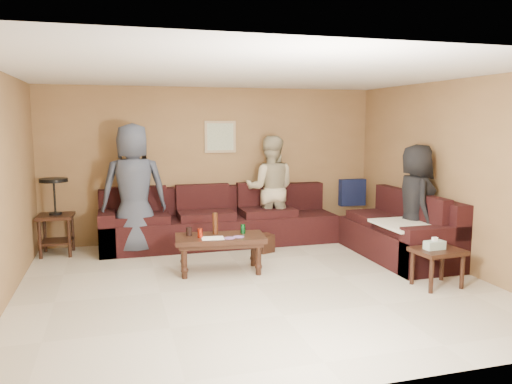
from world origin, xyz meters
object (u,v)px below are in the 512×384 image
end_table_left (56,215)px  side_table_right (437,254)px  coffee_table (220,241)px  person_left (134,189)px  person_middle (270,189)px  person_right (416,203)px  waste_bin (265,243)px  sectional_sofa (279,228)px

end_table_left → side_table_right: size_ratio=1.88×
coffee_table → person_left: bearing=129.4°
person_middle → person_right: (1.61, -1.67, -0.04)m
waste_bin → person_right: size_ratio=0.17×
coffee_table → end_table_left: 2.62m
person_left → person_right: (3.77, -1.44, -0.14)m
end_table_left → person_left: (1.12, -0.25, 0.37)m
waste_bin → person_right: bearing=-27.6°
person_middle → sectional_sofa: bearing=104.7°
coffee_table → person_middle: (1.15, 1.47, 0.46)m
coffee_table → waste_bin: coffee_table is taller
coffee_table → side_table_right: bearing=-28.5°
end_table_left → waste_bin: 3.10m
side_table_right → person_middle: size_ratio=0.35×
person_left → person_right: size_ratio=1.18×
sectional_sofa → person_middle: 0.77m
sectional_sofa → waste_bin: sectional_sofa is taller
side_table_right → person_left: 4.25m
side_table_right → waste_bin: size_ratio=2.22×
sectional_sofa → person_right: person_right is taller
person_middle → side_table_right: bearing=130.9°
waste_bin → person_middle: person_middle is taller
person_right → side_table_right: bearing=175.5°
person_left → person_right: person_left is taller
coffee_table → side_table_right: size_ratio=2.00×
end_table_left → person_right: person_right is taller
sectional_sofa → person_middle: person_middle is taller
coffee_table → waste_bin: bearing=43.2°
person_left → side_table_right: bearing=142.1°
end_table_left → person_middle: size_ratio=0.66×
coffee_table → person_left: 1.70m
person_middle → person_right: size_ratio=1.05×
side_table_right → person_middle: (-1.21, 2.75, 0.47)m
end_table_left → person_middle: bearing=-0.5°
coffee_table → end_table_left: bearing=145.0°
side_table_right → person_left: (-3.37, 2.52, 0.57)m
side_table_right → person_right: (0.40, 1.08, 0.42)m
person_right → person_left: bearing=85.0°
end_table_left → person_middle: (3.29, -0.03, 0.27)m
sectional_sofa → person_left: size_ratio=2.41×
coffee_table → person_right: size_ratio=0.74×
coffee_table → person_right: person_right is taller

